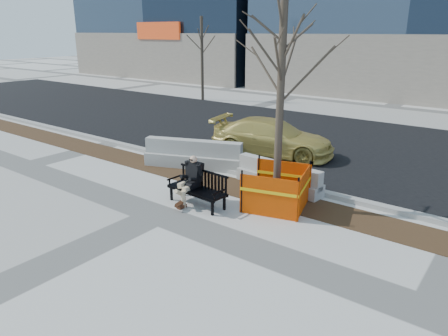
{
  "coord_description": "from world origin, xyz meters",
  "views": [
    {
      "loc": [
        6.76,
        -6.31,
        4.2
      ],
      "look_at": [
        0.76,
        1.62,
        0.9
      ],
      "focal_mm": 33.26,
      "sensor_mm": 36.0,
      "label": 1
    }
  ],
  "objects": [
    {
      "name": "jersey_barrier_left",
      "position": [
        -1.72,
        3.27,
        0.0
      ],
      "size": [
        3.19,
        1.75,
        0.91
      ],
      "primitive_type": null,
      "rotation": [
        0.0,
        0.0,
        0.37
      ],
      "color": "#A9A69E",
      "rests_on": "ground"
    },
    {
      "name": "jersey_barrier_right",
      "position": [
        1.41,
        3.29,
        0.0
      ],
      "size": [
        2.69,
        0.79,
        0.76
      ],
      "primitive_type": null,
      "rotation": [
        0.0,
        0.0,
        -0.1
      ],
      "color": "#A9A69E",
      "rests_on": "ground"
    },
    {
      "name": "bench",
      "position": [
        0.36,
        1.02,
        0.0
      ],
      "size": [
        1.7,
        0.71,
        0.88
      ],
      "primitive_type": null,
      "rotation": [
        0.0,
        0.0,
        -0.07
      ],
      "color": "black",
      "rests_on": "ground"
    },
    {
      "name": "seated_man",
      "position": [
        0.14,
        1.08,
        0.0
      ],
      "size": [
        0.58,
        0.9,
        1.21
      ],
      "primitive_type": null,
      "rotation": [
        0.0,
        0.0,
        -0.07
      ],
      "color": "black",
      "rests_on": "ground"
    },
    {
      "name": "asphalt_street",
      "position": [
        0.0,
        8.8,
        0.0
      ],
      "size": [
        60.0,
        10.4,
        0.01
      ],
      "primitive_type": "cube",
      "color": "black",
      "rests_on": "ground"
    },
    {
      "name": "sedan",
      "position": [
        -0.46,
        6.06,
        0.0
      ],
      "size": [
        4.58,
        2.56,
        1.25
      ],
      "primitive_type": "imported",
      "rotation": [
        0.0,
        0.0,
        1.77
      ],
      "color": "#CEB755",
      "rests_on": "ground"
    },
    {
      "name": "tree_fence",
      "position": [
        2.01,
        2.13,
        0.0
      ],
      "size": [
        2.65,
        2.65,
        5.41
      ],
      "primitive_type": null,
      "rotation": [
        0.0,
        0.0,
        0.26
      ],
      "color": "#FF4D00",
      "rests_on": "ground"
    },
    {
      "name": "ground",
      "position": [
        0.0,
        0.0,
        0.0
      ],
      "size": [
        120.0,
        120.0,
        0.0
      ],
      "primitive_type": "plane",
      "color": "beige",
      "rests_on": "ground"
    },
    {
      "name": "far_tree_left",
      "position": [
        -10.35,
        14.06,
        0.0
      ],
      "size": [
        2.57,
        2.57,
        5.45
      ],
      "primitive_type": null,
      "rotation": [
        0.0,
        0.0,
        -0.34
      ],
      "color": "#4A3D2F",
      "rests_on": "ground"
    },
    {
      "name": "curb",
      "position": [
        0.0,
        3.55,
        0.06
      ],
      "size": [
        60.0,
        0.25,
        0.12
      ],
      "primitive_type": "cube",
      "color": "#9E9B93",
      "rests_on": "ground"
    },
    {
      "name": "mulch_strip",
      "position": [
        0.0,
        2.6,
        0.0
      ],
      "size": [
        40.0,
        1.2,
        0.02
      ],
      "primitive_type": "cube",
      "color": "#47301C",
      "rests_on": "ground"
    }
  ]
}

